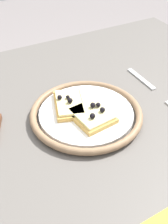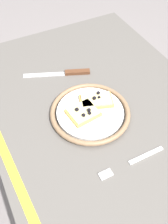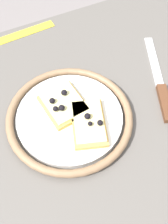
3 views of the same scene
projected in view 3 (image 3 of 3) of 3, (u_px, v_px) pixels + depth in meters
name	position (u px, v px, depth m)	size (l,w,h in m)	color
ground_plane	(82.00, 223.00, 1.18)	(6.00, 6.00, 0.00)	gray
dining_table	(80.00, 159.00, 0.65)	(1.01, 0.70, 0.73)	#5B5651
plate	(71.00, 117.00, 0.58)	(0.25, 0.25, 0.02)	white
pizza_slice_near	(62.00, 105.00, 0.57)	(0.09, 0.10, 0.03)	tan
pizza_slice_far	(89.00, 123.00, 0.55)	(0.09, 0.12, 0.03)	tan
knife	(162.00, 91.00, 0.62)	(0.11, 0.23, 0.01)	silver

